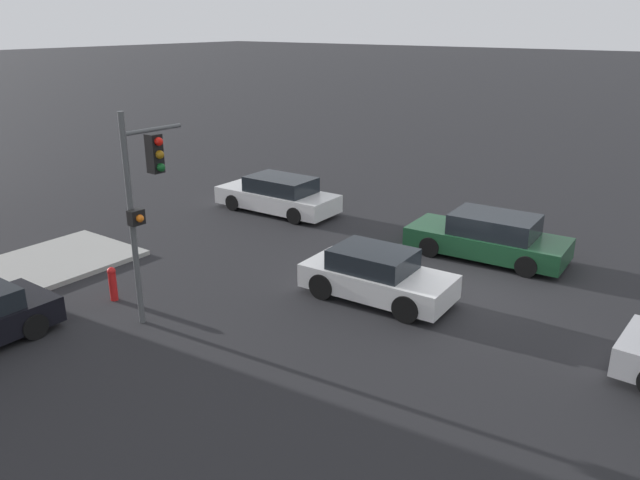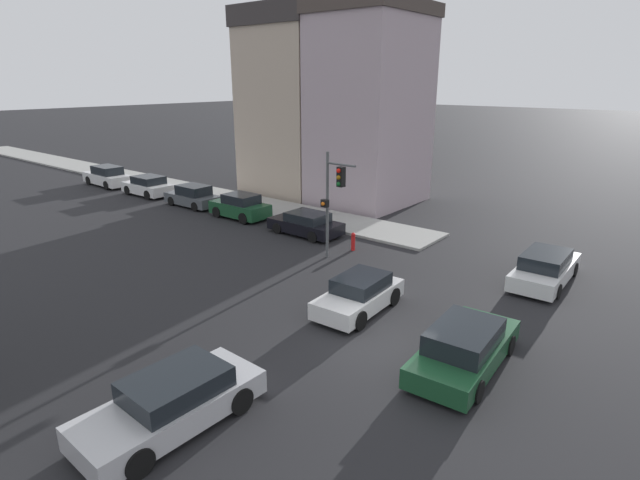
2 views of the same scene
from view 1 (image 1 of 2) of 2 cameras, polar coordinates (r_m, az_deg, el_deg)
ground_plane at (r=17.65m, az=13.31°, el=-4.14°), size 300.00×300.00×0.00m
traffic_signal at (r=14.88m, az=-15.81°, el=4.63°), size 0.54×1.77×5.06m
crossing_car_0 at (r=16.28m, az=5.19°, el=-3.27°), size 4.00×1.96×1.34m
crossing_car_2 at (r=19.68m, az=15.19°, el=0.24°), size 4.86×2.19×1.40m
crossing_car_3 at (r=23.71m, az=-3.85°, el=4.11°), size 4.81×2.01×1.37m
fire_hydrant at (r=17.05m, az=-18.43°, el=-3.72°), size 0.22×0.22×0.92m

